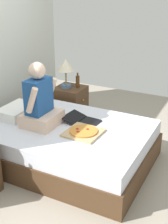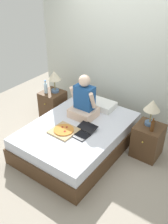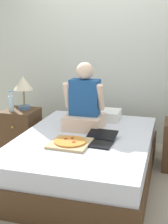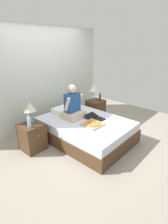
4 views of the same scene
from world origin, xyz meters
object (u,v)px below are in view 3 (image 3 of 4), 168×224
Objects in this scene: nightstand_left at (21,130)px; water_bottle at (11,103)px; lamp_on_left_nightstand at (23,85)px; person_seated at (85,104)px; pizza_box at (70,143)px; bed at (85,157)px; laptop at (98,141)px.

water_bottle is at bearing -131.65° from nightstand_left.
nightstand_left is 1.28× the size of lamp_on_left_nightstand.
person_seated is 0.64m from pizza_box.
bed is 0.39m from pizza_box.
laptop is (0.19, -0.14, 0.26)m from bed.
nightstand_left reaches higher than bed.
lamp_on_left_nightstand is 0.98m from person_seated.
water_bottle reaches higher than pizza_box.
water_bottle is at bearing 172.10° from person_seated.
water_bottle reaches higher than laptop.
bed is at bearing -74.08° from person_seated.
person_seated is 0.59m from laptop.
bed is 0.62m from person_seated.
person_seated is at bearing 121.64° from laptop.
laptop is at bearing -37.13° from bed.
nightstand_left is 1.10m from person_seated.
laptop is at bearing -58.36° from person_seated.
person_seated reaches higher than laptop.
nightstand_left is at bearing -128.63° from lamp_on_left_nightstand.
bed is at bearing -30.18° from lamp_on_left_nightstand.
nightstand_left is at bearing 151.23° from laptop.
bed is 1.18m from nightstand_left.
water_bottle is at bearing 145.51° from pizza_box.
lamp_on_left_nightstand is (0.04, 0.05, 0.61)m from nightstand_left.
water_bottle is 1.06m from person_seated.
pizza_box is at bearing -105.29° from bed.
bed is at bearing -27.11° from nightstand_left.
nightstand_left reaches higher than pizza_box.
bed is at bearing -21.62° from water_bottle.
laptop is at bearing -28.77° from nightstand_left.
person_seated is at bearing 91.07° from pizza_box.
water_bottle is 0.35× the size of person_seated.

